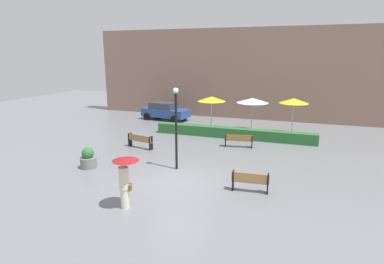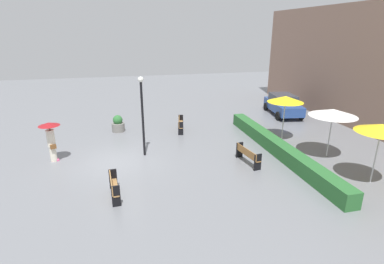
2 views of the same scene
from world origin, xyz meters
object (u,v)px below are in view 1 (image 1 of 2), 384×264
object	(u,v)px
bench_back_row	(239,140)
patio_umbrella_white	(252,100)
parked_car	(165,111)
bench_far_left	(140,140)
patio_umbrella_yellow_far	(294,101)
bench_near_right	(250,181)
patio_umbrella_yellow	(212,99)
lamp_post	(176,121)
pedestrian_with_umbrella	(125,175)
planter_pot	(88,159)

from	to	relation	value
bench_back_row	patio_umbrella_white	distance (m)	4.82
bench_back_row	parked_car	size ratio (longest dim) A/B	0.41
parked_car	bench_back_row	bearing A→B (deg)	-39.04
bench_far_left	patio_umbrella_yellow_far	xyz separation A→B (m)	(8.88, 6.67, 1.97)
bench_near_right	parked_car	distance (m)	15.97
bench_back_row	patio_umbrella_yellow_far	distance (m)	5.77
bench_far_left	patio_umbrella_yellow_far	size ratio (longest dim) A/B	0.68
patio_umbrella_yellow	lamp_post	bearing A→B (deg)	-86.80
bench_back_row	patio_umbrella_yellow	distance (m)	4.85
patio_umbrella_yellow	patio_umbrella_white	bearing A→B (deg)	18.76
pedestrian_with_umbrella	patio_umbrella_yellow	size ratio (longest dim) A/B	0.77
lamp_post	pedestrian_with_umbrella	bearing A→B (deg)	-93.41
bench_back_row	planter_pot	bearing A→B (deg)	-137.24
lamp_post	patio_umbrella_white	bearing A→B (deg)	75.35
pedestrian_with_umbrella	planter_pot	bearing A→B (deg)	142.06
pedestrian_with_umbrella	patio_umbrella_yellow	bearing A→B (deg)	90.87
bench_back_row	lamp_post	world-z (taller)	lamp_post
bench_far_left	patio_umbrella_yellow	size ratio (longest dim) A/B	0.68
bench_far_left	lamp_post	size ratio (longest dim) A/B	0.44
pedestrian_with_umbrella	patio_umbrella_yellow	world-z (taller)	patio_umbrella_yellow
planter_pot	patio_umbrella_yellow_far	distance (m)	14.56
planter_pot	patio_umbrella_yellow_far	size ratio (longest dim) A/B	0.41
pedestrian_with_umbrella	bench_back_row	bearing A→B (deg)	74.73
patio_umbrella_white	patio_umbrella_yellow_far	distance (m)	2.94
planter_pot	bench_near_right	bearing A→B (deg)	-1.69
bench_back_row	pedestrian_with_umbrella	xyz separation A→B (m)	(-2.56, -9.38, 0.86)
bench_near_right	patio_umbrella_yellow_far	world-z (taller)	patio_umbrella_yellow_far
bench_back_row	pedestrian_with_umbrella	size ratio (longest dim) A/B	0.88
patio_umbrella_yellow	patio_umbrella_yellow_far	size ratio (longest dim) A/B	1.00
bench_far_left	parked_car	distance (m)	8.83
pedestrian_with_umbrella	planter_pot	distance (m)	5.29
bench_near_right	lamp_post	distance (m)	4.73
bench_back_row	parked_car	bearing A→B (deg)	140.96
bench_far_left	bench_near_right	distance (m)	8.60
patio_umbrella_yellow_far	patio_umbrella_yellow	bearing A→B (deg)	-170.21
patio_umbrella_white	lamp_post	bearing A→B (deg)	-104.65
bench_near_right	bench_back_row	xyz separation A→B (m)	(-1.69, 6.42, -0.02)
bench_near_right	planter_pot	xyz separation A→B (m)	(-8.37, 0.25, -0.04)
bench_near_right	planter_pot	world-z (taller)	planter_pot
bench_far_left	bench_near_right	bearing A→B (deg)	-29.30
bench_near_right	lamp_post	xyz separation A→B (m)	(-3.98, 1.56, 2.01)
planter_pot	patio_umbrella_yellow	distance (m)	10.59
parked_car	patio_umbrella_yellow_far	bearing A→B (deg)	-9.96
lamp_post	patio_umbrella_yellow	xyz separation A→B (m)	(-0.47, 8.31, -0.04)
lamp_post	patio_umbrella_yellow	bearing A→B (deg)	93.20
parked_car	lamp_post	bearing A→B (deg)	-63.64
pedestrian_with_umbrella	patio_umbrella_yellow_far	xyz separation A→B (m)	(5.63, 13.84, 1.13)
bench_near_right	parked_car	xyz separation A→B (m)	(-9.55, 12.79, 0.30)
lamp_post	parked_car	size ratio (longest dim) A/B	0.94
parked_car	patio_umbrella_white	bearing A→B (deg)	-13.65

